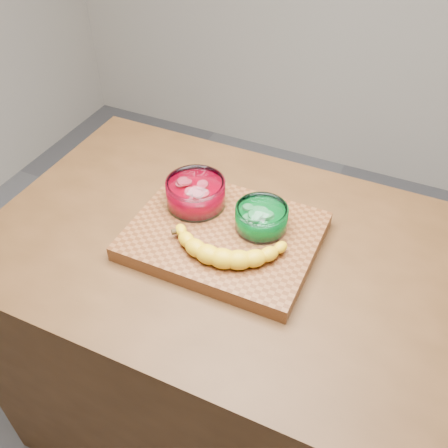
% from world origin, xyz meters
% --- Properties ---
extents(ground, '(3.50, 3.50, 0.00)m').
position_xyz_m(ground, '(0.00, 0.00, 0.00)').
color(ground, '#57575B').
rests_on(ground, ground).
extents(counter, '(1.20, 0.80, 0.90)m').
position_xyz_m(counter, '(0.00, 0.00, 0.45)').
color(counter, '#4E3017').
rests_on(counter, ground).
extents(cutting_board, '(0.45, 0.35, 0.04)m').
position_xyz_m(cutting_board, '(0.00, 0.00, 0.92)').
color(cutting_board, brown).
rests_on(cutting_board, counter).
extents(bowl_red, '(0.15, 0.15, 0.07)m').
position_xyz_m(bowl_red, '(-0.11, 0.06, 0.97)').
color(bowl_red, white).
rests_on(bowl_red, cutting_board).
extents(bowl_green, '(0.13, 0.13, 0.06)m').
position_xyz_m(bowl_green, '(0.08, 0.05, 0.97)').
color(bowl_green, white).
rests_on(bowl_green, cutting_board).
extents(banana, '(0.30, 0.16, 0.04)m').
position_xyz_m(banana, '(0.03, -0.06, 0.96)').
color(banana, gold).
rests_on(banana, cutting_board).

